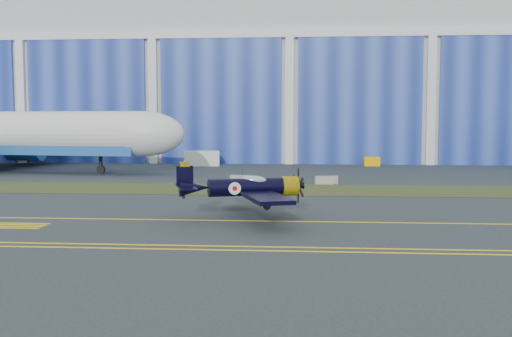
{
  "coord_description": "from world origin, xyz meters",
  "views": [
    {
      "loc": [
        2.07,
        -46.27,
        7.06
      ],
      "look_at": [
        -1.91,
        5.01,
        2.87
      ],
      "focal_mm": 42.0,
      "sensor_mm": 36.0,
      "label": 1
    }
  ],
  "objects": [
    {
      "name": "ground",
      "position": [
        0.0,
        0.0,
        0.0
      ],
      "size": [
        260.0,
        260.0,
        0.0
      ],
      "primitive_type": "plane",
      "color": "#2B3539",
      "rests_on": "ground"
    },
    {
      "name": "grass_median",
      "position": [
        0.0,
        14.0,
        0.02
      ],
      "size": [
        260.0,
        10.0,
        0.02
      ],
      "primitive_type": "cube",
      "color": "#475128",
      "rests_on": "ground"
    },
    {
      "name": "hangar",
      "position": [
        0.0,
        71.79,
        14.96
      ],
      "size": [
        220.0,
        45.7,
        30.0
      ],
      "color": "silver",
      "rests_on": "ground"
    },
    {
      "name": "taxiway_centreline",
      "position": [
        0.0,
        -5.0,
        0.01
      ],
      "size": [
        200.0,
        0.2,
        0.02
      ],
      "primitive_type": "cube",
      "color": "yellow",
      "rests_on": "ground"
    },
    {
      "name": "edge_line_near",
      "position": [
        0.0,
        -14.5,
        0.01
      ],
      "size": [
        80.0,
        0.2,
        0.02
      ],
      "primitive_type": "cube",
      "color": "yellow",
      "rests_on": "ground"
    },
    {
      "name": "edge_line_far",
      "position": [
        0.0,
        -13.5,
        0.01
      ],
      "size": [
        80.0,
        0.2,
        0.02
      ],
      "primitive_type": "cube",
      "color": "yellow",
      "rests_on": "ground"
    },
    {
      "name": "hold_short_ladder",
      "position": [
        -18.0,
        -8.1,
        0.01
      ],
      "size": [
        6.0,
        2.4,
        0.02
      ],
      "primitive_type": null,
      "color": "yellow",
      "rests_on": "ground"
    },
    {
      "name": "warbird",
      "position": [
        -1.91,
        -3.99,
        2.27
      ],
      "size": [
        13.76,
        15.11,
        3.71
      ],
      "rotation": [
        0.0,
        0.0,
        0.32
      ],
      "color": "black",
      "rests_on": "ground"
    },
    {
      "name": "shipping_container",
      "position": [
        -13.38,
        44.35,
        1.15
      ],
      "size": [
        5.66,
        3.38,
        2.29
      ],
      "primitive_type": "cube",
      "rotation": [
        0.0,
        0.0,
        0.25
      ],
      "color": "#D9F7D8",
      "rests_on": "ground"
    },
    {
      "name": "tug",
      "position": [
        12.72,
        46.3,
        0.69
      ],
      "size": [
        2.4,
        1.54,
        1.38
      ],
      "primitive_type": "cube",
      "rotation": [
        0.0,
        0.0,
        -0.02
      ],
      "color": "#FDBC00",
      "rests_on": "ground"
    },
    {
      "name": "barrier_a",
      "position": [
        -4.94,
        19.75,
        0.45
      ],
      "size": [
        2.05,
        0.79,
        0.9
      ],
      "primitive_type": "cube",
      "rotation": [
        0.0,
        0.0,
        -0.1
      ],
      "color": "#8B9E96",
      "rests_on": "ground"
    },
    {
      "name": "barrier_b",
      "position": [
        4.99,
        19.82,
        0.45
      ],
      "size": [
        2.04,
        0.76,
        0.9
      ],
      "primitive_type": "cube",
      "rotation": [
        0.0,
        0.0,
        0.08
      ],
      "color": "#9A8D93",
      "rests_on": "ground"
    },
    {
      "name": "barrier_c",
      "position": [
        4.5,
        19.4,
        0.45
      ],
      "size": [
        2.06,
        0.85,
        0.9
      ],
      "primitive_type": "cube",
      "rotation": [
        0.0,
        0.0,
        0.13
      ],
      "color": "#9FA095",
      "rests_on": "ground"
    }
  ]
}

